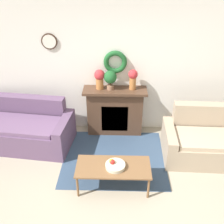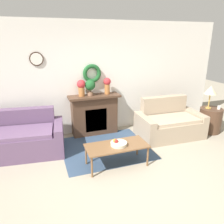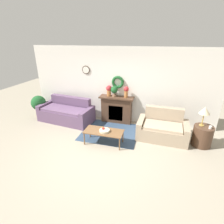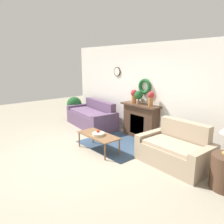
{
  "view_description": "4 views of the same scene",
  "coord_description": "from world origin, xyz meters",
  "px_view_note": "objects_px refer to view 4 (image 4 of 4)",
  "views": [
    {
      "loc": [
        -0.0,
        -2.36,
        3.2
      ],
      "look_at": [
        -0.11,
        1.54,
        0.9
      ],
      "focal_mm": 42.0,
      "sensor_mm": 36.0,
      "label": 1
    },
    {
      "loc": [
        -1.35,
        -2.69,
        2.31
      ],
      "look_at": [
        0.12,
        1.49,
        0.79
      ],
      "focal_mm": 35.0,
      "sensor_mm": 36.0,
      "label": 2
    },
    {
      "loc": [
        1.39,
        -3.59,
        2.95
      ],
      "look_at": [
        -0.0,
        1.39,
        0.75
      ],
      "focal_mm": 28.0,
      "sensor_mm": 36.0,
      "label": 3
    },
    {
      "loc": [
        4.07,
        -2.4,
        2.2
      ],
      "look_at": [
        -0.21,
        1.27,
        0.89
      ],
      "focal_mm": 35.0,
      "sensor_mm": 36.0,
      "label": 4
    }
  ],
  "objects_px": {
    "couch_left": "(92,117)",
    "coffee_table": "(98,136)",
    "fruit_bowl": "(98,133)",
    "potted_plant_on_mantel": "(139,96)",
    "loveseat_right": "(175,150)",
    "vase_on_mantel_right": "(151,98)",
    "potted_plant_floor_by_couch": "(74,105)",
    "vase_on_mantel_left": "(134,95)",
    "fireplace": "(141,121)"
  },
  "relations": [
    {
      "from": "loveseat_right",
      "to": "vase_on_mantel_left",
      "type": "distance_m",
      "value": 2.3
    },
    {
      "from": "loveseat_right",
      "to": "vase_on_mantel_right",
      "type": "distance_m",
      "value": 1.78
    },
    {
      "from": "fireplace",
      "to": "coffee_table",
      "type": "height_order",
      "value": "fireplace"
    },
    {
      "from": "coffee_table",
      "to": "fruit_bowl",
      "type": "relative_size",
      "value": 3.77
    },
    {
      "from": "loveseat_right",
      "to": "coffee_table",
      "type": "distance_m",
      "value": 1.87
    },
    {
      "from": "couch_left",
      "to": "fruit_bowl",
      "type": "bearing_deg",
      "value": -24.61
    },
    {
      "from": "couch_left",
      "to": "vase_on_mantel_left",
      "type": "relative_size",
      "value": 5.47
    },
    {
      "from": "fireplace",
      "to": "vase_on_mantel_left",
      "type": "height_order",
      "value": "vase_on_mantel_left"
    },
    {
      "from": "couch_left",
      "to": "vase_on_mantel_left",
      "type": "xyz_separation_m",
      "value": [
        1.56,
        0.43,
        0.9
      ]
    },
    {
      "from": "fireplace",
      "to": "vase_on_mantel_right",
      "type": "bearing_deg",
      "value": 0.96
    },
    {
      "from": "coffee_table",
      "to": "potted_plant_floor_by_couch",
      "type": "bearing_deg",
      "value": 159.02
    },
    {
      "from": "fruit_bowl",
      "to": "potted_plant_on_mantel",
      "type": "height_order",
      "value": "potted_plant_on_mantel"
    },
    {
      "from": "loveseat_right",
      "to": "coffee_table",
      "type": "bearing_deg",
      "value": -151.84
    },
    {
      "from": "couch_left",
      "to": "coffee_table",
      "type": "bearing_deg",
      "value": -24.64
    },
    {
      "from": "loveseat_right",
      "to": "potted_plant_floor_by_couch",
      "type": "xyz_separation_m",
      "value": [
        -4.78,
        0.37,
        0.23
      ]
    },
    {
      "from": "coffee_table",
      "to": "fireplace",
      "type": "bearing_deg",
      "value": 90.11
    },
    {
      "from": "couch_left",
      "to": "potted_plant_on_mantel",
      "type": "relative_size",
      "value": 5.63
    },
    {
      "from": "loveseat_right",
      "to": "vase_on_mantel_left",
      "type": "relative_size",
      "value": 4.0
    },
    {
      "from": "vase_on_mantel_right",
      "to": "potted_plant_floor_by_couch",
      "type": "relative_size",
      "value": 0.46
    },
    {
      "from": "fireplace",
      "to": "couch_left",
      "type": "distance_m",
      "value": 1.92
    },
    {
      "from": "loveseat_right",
      "to": "fruit_bowl",
      "type": "bearing_deg",
      "value": -151.2
    },
    {
      "from": "loveseat_right",
      "to": "fruit_bowl",
      "type": "distance_m",
      "value": 1.86
    },
    {
      "from": "coffee_table",
      "to": "potted_plant_on_mantel",
      "type": "xyz_separation_m",
      "value": [
        -0.09,
        1.55,
        0.85
      ]
    },
    {
      "from": "fireplace",
      "to": "vase_on_mantel_left",
      "type": "xyz_separation_m",
      "value": [
        -0.3,
        0.01,
        0.72
      ]
    },
    {
      "from": "fireplace",
      "to": "potted_plant_floor_by_couch",
      "type": "height_order",
      "value": "fireplace"
    },
    {
      "from": "potted_plant_on_mantel",
      "to": "potted_plant_floor_by_couch",
      "type": "xyz_separation_m",
      "value": [
        -3.01,
        -0.36,
        -0.69
      ]
    },
    {
      "from": "couch_left",
      "to": "fruit_bowl",
      "type": "relative_size",
      "value": 6.94
    },
    {
      "from": "coffee_table",
      "to": "couch_left",
      "type": "bearing_deg",
      "value": 148.68
    },
    {
      "from": "loveseat_right",
      "to": "potted_plant_on_mantel",
      "type": "xyz_separation_m",
      "value": [
        -1.77,
        0.72,
        0.92
      ]
    },
    {
      "from": "coffee_table",
      "to": "fruit_bowl",
      "type": "xyz_separation_m",
      "value": [
        0.02,
        -0.01,
        0.08
      ]
    },
    {
      "from": "vase_on_mantel_left",
      "to": "fireplace",
      "type": "bearing_deg",
      "value": -1.1
    },
    {
      "from": "couch_left",
      "to": "potted_plant_on_mantel",
      "type": "height_order",
      "value": "potted_plant_on_mantel"
    },
    {
      "from": "coffee_table",
      "to": "potted_plant_on_mantel",
      "type": "relative_size",
      "value": 3.06
    },
    {
      "from": "loveseat_right",
      "to": "fruit_bowl",
      "type": "height_order",
      "value": "loveseat_right"
    },
    {
      "from": "coffee_table",
      "to": "vase_on_mantel_right",
      "type": "distance_m",
      "value": 1.81
    },
    {
      "from": "loveseat_right",
      "to": "potted_plant_on_mantel",
      "type": "relative_size",
      "value": 4.12
    },
    {
      "from": "fruit_bowl",
      "to": "coffee_table",
      "type": "bearing_deg",
      "value": 151.64
    },
    {
      "from": "couch_left",
      "to": "potted_plant_on_mantel",
      "type": "distance_m",
      "value": 2.03
    },
    {
      "from": "loveseat_right",
      "to": "vase_on_mantel_right",
      "type": "relative_size",
      "value": 3.92
    },
    {
      "from": "couch_left",
      "to": "fruit_bowl",
      "type": "xyz_separation_m",
      "value": [
        1.88,
        -1.14,
        0.14
      ]
    },
    {
      "from": "fireplace",
      "to": "vase_on_mantel_right",
      "type": "height_order",
      "value": "vase_on_mantel_right"
    },
    {
      "from": "fruit_bowl",
      "to": "potted_plant_on_mantel",
      "type": "distance_m",
      "value": 1.74
    },
    {
      "from": "potted_plant_floor_by_couch",
      "to": "vase_on_mantel_left",
      "type": "bearing_deg",
      "value": 7.65
    },
    {
      "from": "vase_on_mantel_left",
      "to": "vase_on_mantel_right",
      "type": "relative_size",
      "value": 0.98
    },
    {
      "from": "potted_plant_floor_by_couch",
      "to": "fireplace",
      "type": "bearing_deg",
      "value": 6.82
    },
    {
      "from": "vase_on_mantel_right",
      "to": "loveseat_right",
      "type": "bearing_deg",
      "value": -29.03
    },
    {
      "from": "fruit_bowl",
      "to": "potted_plant_floor_by_couch",
      "type": "distance_m",
      "value": 3.35
    },
    {
      "from": "fireplace",
      "to": "potted_plant_floor_by_couch",
      "type": "relative_size",
      "value": 1.44
    },
    {
      "from": "couch_left",
      "to": "potted_plant_floor_by_couch",
      "type": "xyz_separation_m",
      "value": [
        -1.24,
        0.06,
        0.22
      ]
    },
    {
      "from": "fireplace",
      "to": "loveseat_right",
      "type": "height_order",
      "value": "fireplace"
    }
  ]
}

